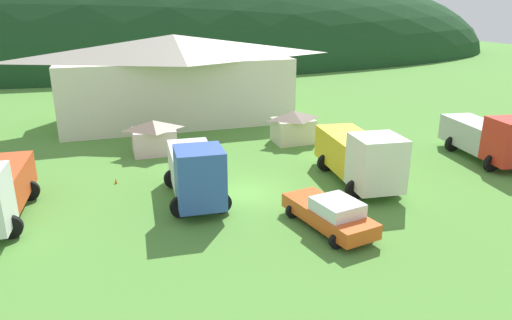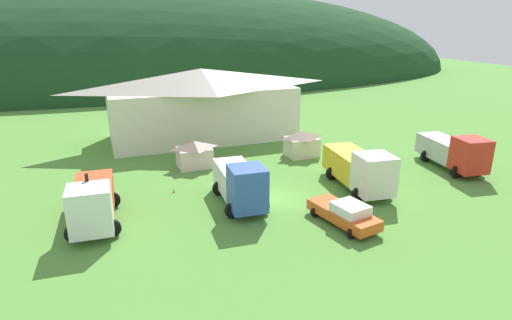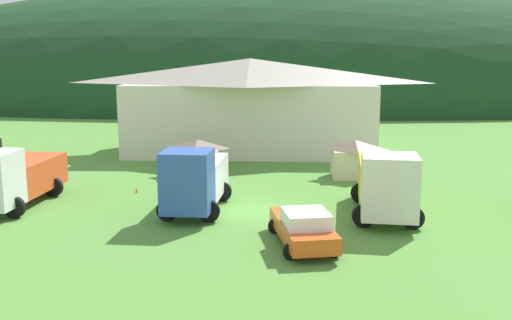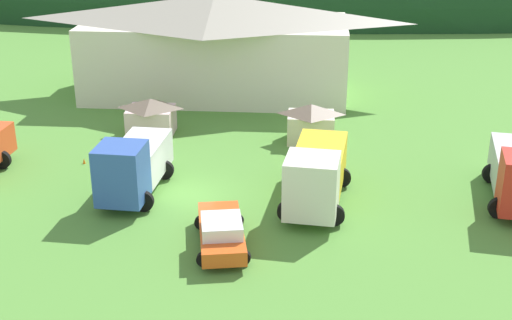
# 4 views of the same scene
# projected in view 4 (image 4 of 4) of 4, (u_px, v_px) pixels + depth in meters

# --- Properties ---
(ground_plane) EXTENTS (200.00, 200.00, 0.00)m
(ground_plane) POSITION_uv_depth(u_px,v_px,m) (191.00, 196.00, 37.75)
(ground_plane) COLOR #518C38
(depot_building) EXTENTS (21.43, 9.54, 7.75)m
(depot_building) POSITION_uv_depth(u_px,v_px,m) (216.00, 44.00, 53.68)
(depot_building) COLOR silver
(depot_building) RESTS_ON ground
(play_shed_cream) EXTENTS (3.19, 2.54, 2.52)m
(play_shed_cream) POSITION_uv_depth(u_px,v_px,m) (311.00, 122.00, 44.97)
(play_shed_cream) COLOR beige
(play_shed_cream) RESTS_ON ground
(play_shed_pink) EXTENTS (3.21, 2.71, 2.44)m
(play_shed_pink) POSITION_uv_depth(u_px,v_px,m) (151.00, 116.00, 46.29)
(play_shed_pink) COLOR beige
(play_shed_pink) RESTS_ON ground
(box_truck_blue) EXTENTS (3.40, 7.02, 3.53)m
(box_truck_blue) POSITION_uv_depth(u_px,v_px,m) (133.00, 165.00, 37.22)
(box_truck_blue) COLOR #3356AD
(box_truck_blue) RESTS_ON ground
(heavy_rig_striped) EXTENTS (3.87, 8.00, 3.51)m
(heavy_rig_striped) POSITION_uv_depth(u_px,v_px,m) (316.00, 173.00, 36.15)
(heavy_rig_striped) COLOR silver
(heavy_rig_striped) RESTS_ON ground
(service_pickup_orange) EXTENTS (3.04, 5.49, 1.66)m
(service_pickup_orange) POSITION_uv_depth(u_px,v_px,m) (221.00, 231.00, 32.31)
(service_pickup_orange) COLOR #DD521B
(service_pickup_orange) RESTS_ON ground
(traffic_cone_near_pickup) EXTENTS (0.36, 0.36, 0.65)m
(traffic_cone_near_pickup) POSITION_uv_depth(u_px,v_px,m) (84.00, 163.00, 41.98)
(traffic_cone_near_pickup) COLOR orange
(traffic_cone_near_pickup) RESTS_ON ground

